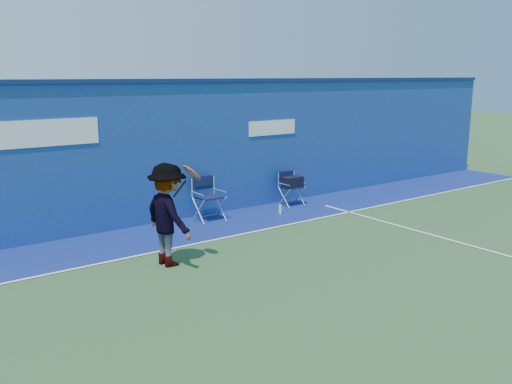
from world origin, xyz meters
TOP-DOWN VIEW (x-y plane):
  - ground at (0.00, 0.00)m, footprint 80.00×80.00m
  - stadium_wall at (-0.00, 5.20)m, footprint 24.00×0.50m
  - out_of_bounds_strip at (0.00, 4.10)m, footprint 24.00×1.80m
  - court_lines at (0.00, 0.60)m, footprint 24.00×12.00m
  - directors_chair_left at (1.51, 4.58)m, footprint 0.57×0.53m
  - directors_chair_right at (3.88, 4.57)m, footprint 0.50×0.44m
  - water_bottle at (3.09, 4.03)m, footprint 0.07×0.07m
  - tennis_player at (-0.54, 2.49)m, footprint 0.92×1.18m

SIDE VIEW (x-z plane):
  - ground at x=0.00m, z-range 0.00..0.00m
  - out_of_bounds_strip at x=0.00m, z-range 0.00..0.01m
  - court_lines at x=0.00m, z-range 0.01..0.01m
  - water_bottle at x=3.09m, z-range 0.00..0.22m
  - directors_chair_left at x=1.51m, z-range -0.16..0.80m
  - directors_chair_right at x=3.88m, z-range -0.07..0.76m
  - tennis_player at x=-0.54m, z-range 0.00..1.74m
  - stadium_wall at x=0.00m, z-range 0.01..3.09m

